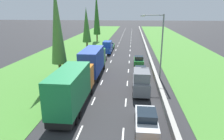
% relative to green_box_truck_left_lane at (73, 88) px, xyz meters
% --- Properties ---
extents(ground_plane, '(300.00, 300.00, 0.00)m').
position_rel_green_box_truck_left_lane_xyz_m(ground_plane, '(3.42, 40.81, -2.18)').
color(ground_plane, '#28282B').
rests_on(ground_plane, ground).
extents(grass_verge_left, '(14.00, 140.00, 0.04)m').
position_rel_green_box_truck_left_lane_xyz_m(grass_verge_left, '(-9.23, 40.81, -2.16)').
color(grass_verge_left, '#478433').
rests_on(grass_verge_left, ground).
extents(grass_verge_right, '(14.00, 140.00, 0.04)m').
position_rel_green_box_truck_left_lane_xyz_m(grass_verge_right, '(17.77, 40.81, -2.16)').
color(grass_verge_right, '#478433').
rests_on(grass_verge_right, ground).
extents(median_barrier, '(0.44, 120.00, 0.85)m').
position_rel_green_box_truck_left_lane_xyz_m(median_barrier, '(9.12, 40.81, -1.76)').
color(median_barrier, '#9E9B93').
rests_on(median_barrier, ground).
extents(lane_markings, '(3.64, 116.00, 0.01)m').
position_rel_green_box_truck_left_lane_xyz_m(lane_markings, '(3.42, 40.81, -2.18)').
color(lane_markings, white).
rests_on(lane_markings, ground).
extents(green_box_truck_left_lane, '(2.46, 9.40, 4.18)m').
position_rel_green_box_truck_left_lane_xyz_m(green_box_truck_left_lane, '(0.00, 0.00, 0.00)').
color(green_box_truck_left_lane, black).
rests_on(green_box_truck_left_lane, ground).
extents(blue_box_truck_left_lane, '(2.46, 9.40, 4.18)m').
position_rel_green_box_truck_left_lane_xyz_m(blue_box_truck_left_lane, '(-0.01, 10.81, 0.00)').
color(blue_box_truck_left_lane, black).
rests_on(blue_box_truck_left_lane, ground).
extents(silver_sedan_right_lane, '(1.82, 4.50, 1.64)m').
position_rel_green_box_truck_left_lane_xyz_m(silver_sedan_right_lane, '(7.01, -3.13, -1.37)').
color(silver_sedan_right_lane, silver).
rests_on(silver_sedan_right_lane, ground).
extents(grey_van_right_lane, '(1.96, 4.90, 2.82)m').
position_rel_green_box_truck_left_lane_xyz_m(grey_van_right_lane, '(6.85, 4.68, -0.78)').
color(grey_van_right_lane, slate).
rests_on(grey_van_right_lane, ground).
extents(grey_sedan_left_lane, '(1.82, 4.50, 1.64)m').
position_rel_green_box_truck_left_lane_xyz_m(grey_sedan_left_lane, '(-0.18, 19.42, -1.37)').
color(grey_sedan_left_lane, slate).
rests_on(grey_sedan_left_lane, ground).
extents(blue_van_left_lane, '(1.96, 4.90, 2.82)m').
position_rel_green_box_truck_left_lane_xyz_m(blue_van_left_lane, '(0.08, 27.44, -0.78)').
color(blue_van_left_lane, '#1E47B7').
rests_on(blue_van_left_lane, ground).
extents(green_sedan_left_lane, '(1.82, 4.50, 1.64)m').
position_rel_green_box_truck_left_lane_xyz_m(green_sedan_left_lane, '(0.12, 33.56, -1.37)').
color(green_sedan_left_lane, '#237A33').
rests_on(green_sedan_left_lane, ground).
extents(yellow_hatchback_right_lane, '(1.74, 3.90, 1.72)m').
position_rel_green_box_truck_left_lane_xyz_m(yellow_hatchback_right_lane, '(6.95, 10.48, -1.35)').
color(yellow_hatchback_right_lane, yellow).
rests_on(yellow_hatchback_right_lane, ground).
extents(green_hatchback_right_lane, '(1.74, 3.90, 1.72)m').
position_rel_green_box_truck_left_lane_xyz_m(green_hatchback_right_lane, '(6.90, 17.62, -1.35)').
color(green_hatchback_right_lane, '#237A33').
rests_on(green_hatchback_right_lane, ground).
extents(poplar_tree_second, '(2.12, 2.12, 12.82)m').
position_rel_green_box_truck_left_lane_xyz_m(poplar_tree_second, '(-4.62, 9.37, 5.28)').
color(poplar_tree_second, '#4C3823').
rests_on(poplar_tree_second, ground).
extents(poplar_tree_third, '(2.06, 2.06, 10.24)m').
position_rel_green_box_truck_left_lane_xyz_m(poplar_tree_third, '(-5.12, 29.80, 3.99)').
color(poplar_tree_third, '#4C3823').
rests_on(poplar_tree_third, ground).
extents(poplar_tree_fourth, '(2.17, 2.17, 14.76)m').
position_rel_green_box_truck_left_lane_xyz_m(poplar_tree_fourth, '(-5.50, 46.15, 6.25)').
color(poplar_tree_fourth, '#4C3823').
rests_on(poplar_tree_fourth, ground).
extents(street_light_mast, '(3.20, 0.28, 9.00)m').
position_rel_green_box_truck_left_lane_xyz_m(street_light_mast, '(9.42, 10.46, 3.05)').
color(street_light_mast, gray).
rests_on(street_light_mast, ground).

